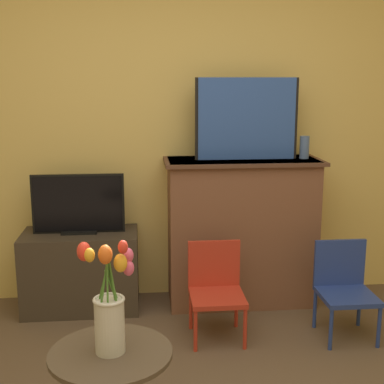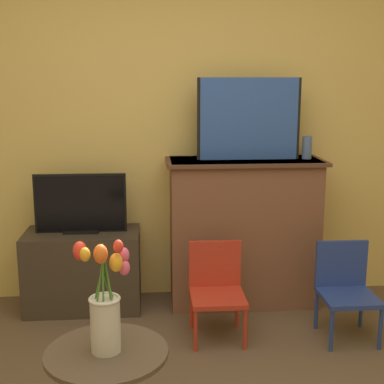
{
  "view_description": "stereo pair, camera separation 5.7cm",
  "coord_description": "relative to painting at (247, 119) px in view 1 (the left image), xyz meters",
  "views": [
    {
      "loc": [
        -0.22,
        -1.75,
        1.6
      ],
      "look_at": [
        0.06,
        1.19,
        0.98
      ],
      "focal_mm": 50.0,
      "sensor_mm": 36.0,
      "label": 1
    },
    {
      "loc": [
        -0.16,
        -1.75,
        1.6
      ],
      "look_at": [
        0.06,
        1.19,
        0.98
      ],
      "focal_mm": 50.0,
      "sensor_mm": 36.0,
      "label": 2
    }
  ],
  "objects": [
    {
      "name": "chair_red",
      "position": [
        -0.28,
        -0.52,
        -1.01
      ],
      "size": [
        0.33,
        0.33,
        0.59
      ],
      "color": "#B22D1E",
      "rests_on": "ground"
    },
    {
      "name": "chair_blue",
      "position": [
        0.53,
        -0.58,
        -1.01
      ],
      "size": [
        0.33,
        0.33,
        0.59
      ],
      "color": "navy",
      "rests_on": "ground"
    },
    {
      "name": "tv_stand",
      "position": [
        -1.17,
        -0.03,
        -1.05
      ],
      "size": [
        0.8,
        0.41,
        0.56
      ],
      "color": "#382D23",
      "rests_on": "ground"
    },
    {
      "name": "vase_tulips",
      "position": [
        -0.87,
        -1.62,
        -0.63
      ],
      "size": [
        0.23,
        0.14,
        0.49
      ],
      "color": "beige",
      "rests_on": "side_table"
    },
    {
      "name": "tv_monitor",
      "position": [
        -1.17,
        -0.02,
        -0.58
      ],
      "size": [
        0.63,
        0.12,
        0.41
      ],
      "color": "black",
      "rests_on": "tv_stand"
    },
    {
      "name": "wall_back",
      "position": [
        -0.51,
        0.23,
        0.02
      ],
      "size": [
        8.0,
        0.06,
        2.7
      ],
      "color": "#E0BC66",
      "rests_on": "ground"
    },
    {
      "name": "mantel_candle",
      "position": [
        0.41,
        -0.01,
        -0.2
      ],
      "size": [
        0.07,
        0.07,
        0.16
      ],
      "color": "#4C6699",
      "rests_on": "fireplace_mantel"
    },
    {
      "name": "painting",
      "position": [
        0.0,
        0.0,
        0.0
      ],
      "size": [
        0.72,
        0.03,
        0.56
      ],
      "color": "black",
      "rests_on": "fireplace_mantel"
    },
    {
      "name": "fireplace_mantel",
      "position": [
        -0.02,
        -0.01,
        -0.79
      ],
      "size": [
        1.1,
        0.45,
        1.05
      ],
      "color": "brown",
      "rests_on": "ground"
    }
  ]
}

